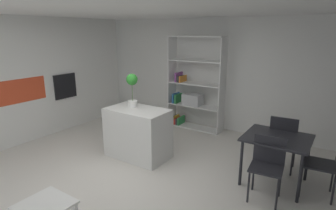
{
  "coord_description": "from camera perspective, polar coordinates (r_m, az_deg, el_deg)",
  "views": [
    {
      "loc": [
        2.71,
        -2.87,
        2.27
      ],
      "look_at": [
        0.2,
        0.91,
        1.05
      ],
      "focal_mm": 29.41,
      "sensor_mm": 36.0,
      "label": 1
    }
  ],
  "objects": [
    {
      "name": "ground_plane",
      "position": [
        4.55,
        -8.78,
        -15.06
      ],
      "size": [
        9.56,
        9.56,
        0.0
      ],
      "primitive_type": "plane",
      "color": "beige"
    },
    {
      "name": "ceiling_slab",
      "position": [
        3.96,
        -10.37,
        19.71
      ],
      "size": [
        6.95,
        6.25,
        0.06
      ],
      "color": "white",
      "rests_on": "ground_plane"
    },
    {
      "name": "back_partition",
      "position": [
        6.62,
        9.13,
        6.32
      ],
      "size": [
        6.95,
        0.06,
        2.58
      ],
      "primitive_type": "cube",
      "color": "silver",
      "rests_on": "ground_plane"
    },
    {
      "name": "tall_cabinet_run_left",
      "position": [
        6.55,
        -29.81,
        4.43
      ],
      "size": [
        0.64,
        5.64,
        2.58
      ],
      "primitive_type": "cube",
      "color": "silver",
      "rests_on": "ground_plane"
    },
    {
      "name": "cabinet_niche_splashback",
      "position": [
        6.25,
        -29.01,
        2.42
      ],
      "size": [
        0.01,
        1.25,
        0.48
      ],
      "color": "#CC4223",
      "rests_on": "ground_plane"
    },
    {
      "name": "built_in_oven",
      "position": [
        6.82,
        -20.53,
        3.71
      ],
      "size": [
        0.06,
        0.56,
        0.56
      ],
      "color": "black",
      "rests_on": "ground_plane"
    },
    {
      "name": "kitchen_island",
      "position": [
        5.11,
        -6.28,
        -5.81
      ],
      "size": [
        1.13,
        0.66,
        0.92
      ],
      "primitive_type": "cube",
      "color": "silver",
      "rests_on": "ground_plane"
    },
    {
      "name": "potted_plant_on_island",
      "position": [
        5.06,
        -7.44,
        3.86
      ],
      "size": [
        0.21,
        0.21,
        0.61
      ],
      "color": "white",
      "rests_on": "kitchen_island"
    },
    {
      "name": "open_bookshelf",
      "position": [
        6.55,
        5.09,
        3.08
      ],
      "size": [
        1.34,
        0.37,
        2.17
      ],
      "color": "white",
      "rests_on": "ground_plane"
    },
    {
      "name": "dining_table",
      "position": [
        4.45,
        21.63,
        -7.23
      ],
      "size": [
        0.93,
        0.83,
        0.75
      ],
      "color": "#232328",
      "rests_on": "ground_plane"
    },
    {
      "name": "dining_chair_far",
      "position": [
        4.88,
        22.72,
        -6.68
      ],
      "size": [
        0.44,
        0.43,
        0.96
      ],
      "rotation": [
        0.0,
        0.0,
        3.21
      ],
      "color": "#232328",
      "rests_on": "ground_plane"
    },
    {
      "name": "dining_chair_window_side",
      "position": [
        4.44,
        30.15,
        -10.14
      ],
      "size": [
        0.5,
        0.47,
        0.87
      ],
      "rotation": [
        0.0,
        0.0,
        -1.47
      ],
      "color": "#232328",
      "rests_on": "ground_plane"
    },
    {
      "name": "dining_chair_near",
      "position": [
        4.1,
        19.94,
        -10.95
      ],
      "size": [
        0.47,
        0.45,
        0.87
      ],
      "rotation": [
        0.0,
        0.0,
        0.11
      ],
      "color": "#232328",
      "rests_on": "ground_plane"
    }
  ]
}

